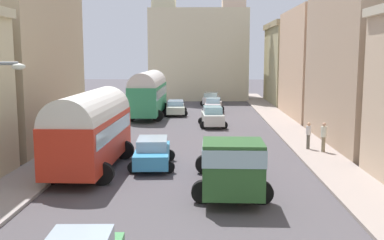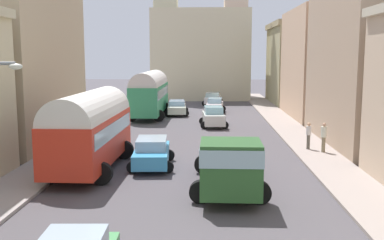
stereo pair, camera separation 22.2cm
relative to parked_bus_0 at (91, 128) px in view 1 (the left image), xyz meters
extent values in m
plane|color=#4F4A4F|center=(4.85, 9.49, -2.14)|extent=(154.00, 154.00, 0.00)
cube|color=#9F9693|center=(-2.40, 9.49, -2.07)|extent=(2.50, 70.00, 0.14)
cube|color=#A09189|center=(12.10, 9.49, -2.07)|extent=(2.50, 70.00, 0.14)
cube|color=tan|center=(-6.55, 6.95, 4.30)|extent=(5.80, 11.86, 12.90)
cube|color=tan|center=(15.70, 7.39, 4.75)|extent=(4.71, 11.95, 13.78)
cube|color=tan|center=(16.00, 19.98, 2.75)|extent=(5.30, 11.61, 9.79)
cube|color=tan|center=(15.53, 32.20, 2.27)|extent=(4.36, 11.02, 8.84)
cube|color=tan|center=(15.53, 32.20, 7.01)|extent=(4.80, 11.02, 0.63)
cube|color=beige|center=(4.85, 38.00, 3.59)|extent=(12.50, 7.15, 11.46)
cube|color=beige|center=(0.48, 36.21, 6.05)|extent=(2.87, 2.87, 16.39)
cube|color=beige|center=(9.22, 36.21, 6.05)|extent=(2.87, 2.87, 16.39)
cube|color=red|center=(0.00, 0.00, -0.53)|extent=(2.61, 8.19, 2.22)
cylinder|color=silver|center=(0.00, 0.00, 0.58)|extent=(2.56, 8.03, 2.41)
cube|color=#99B7C6|center=(0.00, 0.00, -0.05)|extent=(2.65, 7.54, 0.71)
cylinder|color=black|center=(-1.12, 2.55, -1.64)|extent=(1.00, 0.35, 1.00)
cylinder|color=black|center=(1.21, 2.50, -1.64)|extent=(1.00, 0.35, 1.00)
cylinder|color=black|center=(-1.21, -2.50, -1.64)|extent=(1.00, 0.35, 1.00)
cylinder|color=black|center=(1.12, -2.55, -1.64)|extent=(1.00, 0.35, 1.00)
cube|color=#369663|center=(0.42, 19.85, -0.39)|extent=(2.53, 9.74, 2.51)
cylinder|color=silver|center=(0.42, 19.85, 0.86)|extent=(2.48, 9.54, 2.43)
cube|color=#99B7C6|center=(0.42, 19.85, 0.16)|extent=(2.57, 8.96, 0.80)
cylinder|color=black|center=(-0.74, 22.87, -1.64)|extent=(1.00, 0.35, 1.00)
cylinder|color=black|center=(1.61, 22.86, -1.64)|extent=(1.00, 0.35, 1.00)
cylinder|color=black|center=(-0.77, 16.84, -1.64)|extent=(1.00, 0.35, 1.00)
cylinder|color=black|center=(1.58, 16.83, -1.64)|extent=(1.00, 0.35, 1.00)
cube|color=#2C5829|center=(6.67, -5.20, -0.68)|extent=(2.29, 2.13, 2.04)
cube|color=#99B7C6|center=(6.67, -5.20, -0.11)|extent=(2.34, 2.21, 0.65)
cube|color=#4E4341|center=(6.73, -1.47, -1.42)|extent=(2.34, 5.41, 0.55)
ellipsoid|color=beige|center=(7.21, -2.77, -0.89)|extent=(0.88, 0.98, 0.51)
ellipsoid|color=beige|center=(7.09, -0.09, -0.88)|extent=(0.59, 0.75, 0.53)
ellipsoid|color=silver|center=(6.77, -1.74, -0.85)|extent=(0.79, 0.99, 0.59)
ellipsoid|color=beige|center=(6.96, -2.37, -0.48)|extent=(0.63, 0.79, 0.55)
cylinder|color=black|center=(7.81, -4.96, -1.69)|extent=(0.90, 0.32, 0.90)
cylinder|color=black|center=(5.55, -4.93, -1.69)|extent=(0.90, 0.32, 0.90)
cylinder|color=black|center=(7.87, -0.48, -1.69)|extent=(0.90, 0.31, 0.90)
cylinder|color=black|center=(5.61, -0.44, -1.69)|extent=(0.90, 0.31, 0.90)
cube|color=silver|center=(6.25, 14.04, -1.46)|extent=(1.85, 3.77, 0.83)
cube|color=#8DC3D2|center=(6.25, 14.04, -0.78)|extent=(1.53, 2.00, 0.54)
cylinder|color=black|center=(7.13, 12.97, -1.84)|extent=(0.60, 0.21, 0.60)
cylinder|color=black|center=(5.55, 12.85, -1.84)|extent=(0.60, 0.21, 0.60)
cylinder|color=black|center=(6.96, 15.23, -1.84)|extent=(0.60, 0.21, 0.60)
cylinder|color=black|center=(5.38, 15.12, -1.84)|extent=(0.60, 0.21, 0.60)
cube|color=silver|center=(6.50, 22.86, -1.50)|extent=(1.77, 3.91, 0.75)
cube|color=#8FB9CE|center=(6.50, 22.86, -0.90)|extent=(1.46, 2.07, 0.45)
cylinder|color=black|center=(7.18, 21.63, -1.84)|extent=(0.60, 0.21, 0.60)
cylinder|color=black|center=(5.67, 21.74, -1.84)|extent=(0.60, 0.21, 0.60)
cylinder|color=black|center=(7.34, 23.99, -1.84)|extent=(0.60, 0.21, 0.60)
cylinder|color=black|center=(5.83, 24.10, -1.84)|extent=(0.60, 0.21, 0.60)
cube|color=white|center=(6.37, 30.35, -1.54)|extent=(2.02, 4.21, 0.66)
cube|color=#A4C1C0|center=(6.37, 30.35, -0.97)|extent=(1.67, 2.23, 0.48)
cylinder|color=black|center=(7.14, 29.03, -1.84)|extent=(0.60, 0.21, 0.60)
cylinder|color=black|center=(5.42, 29.15, -1.84)|extent=(0.60, 0.21, 0.60)
cylinder|color=black|center=(7.33, 31.56, -1.84)|extent=(0.60, 0.21, 0.60)
cylinder|color=black|center=(5.60, 31.68, -1.84)|extent=(0.60, 0.21, 0.60)
cube|color=#3B96CB|center=(2.95, 0.79, -1.53)|extent=(1.93, 4.28, 0.69)
cube|color=#9EB5C5|center=(2.95, 0.79, -0.92)|extent=(1.61, 2.26, 0.53)
cylinder|color=black|center=(2.03, 2.04, -1.84)|extent=(0.60, 0.21, 0.60)
cylinder|color=black|center=(3.72, 2.14, -1.84)|extent=(0.60, 0.21, 0.60)
cylinder|color=black|center=(2.18, -0.55, -1.84)|extent=(0.60, 0.21, 0.60)
cylinder|color=black|center=(3.87, -0.45, -1.84)|extent=(0.60, 0.21, 0.60)
cube|color=silver|center=(2.81, 21.39, -1.55)|extent=(1.99, 4.49, 0.66)
cube|color=#8CACCE|center=(2.81, 21.39, -0.99)|extent=(1.64, 2.38, 0.46)
cylinder|color=black|center=(1.88, 22.69, -1.84)|extent=(0.60, 0.21, 0.60)
cylinder|color=black|center=(3.56, 22.81, -1.84)|extent=(0.60, 0.21, 0.60)
cylinder|color=black|center=(2.07, 19.98, -1.84)|extent=(0.60, 0.21, 0.60)
cylinder|color=black|center=(3.75, 20.10, -1.84)|extent=(0.60, 0.21, 0.60)
cylinder|color=#575348|center=(11.79, 4.86, -2.07)|extent=(0.17, 0.17, 0.14)
cylinder|color=#575348|center=(11.79, 4.86, -1.58)|extent=(0.28, 0.28, 0.86)
cylinder|color=silver|center=(11.79, 4.86, -0.88)|extent=(0.43, 0.43, 0.53)
sphere|color=tan|center=(11.79, 4.86, -0.52)|extent=(0.20, 0.20, 0.20)
cylinder|color=#7F7356|center=(12.47, 4.03, -2.07)|extent=(0.18, 0.18, 0.14)
cylinder|color=#7F7356|center=(12.47, 4.03, -1.57)|extent=(0.24, 0.24, 0.88)
cylinder|color=silver|center=(12.47, 4.03, -0.82)|extent=(0.38, 0.38, 0.61)
sphere|color=tan|center=(12.47, 4.03, -0.40)|extent=(0.22, 0.22, 0.22)
ellipsoid|color=silver|center=(-0.19, -7.83, 3.18)|extent=(0.44, 0.28, 0.20)
camera|label=1|loc=(5.59, -21.83, 3.52)|focal=42.38mm
camera|label=2|loc=(5.81, -21.82, 3.52)|focal=42.38mm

